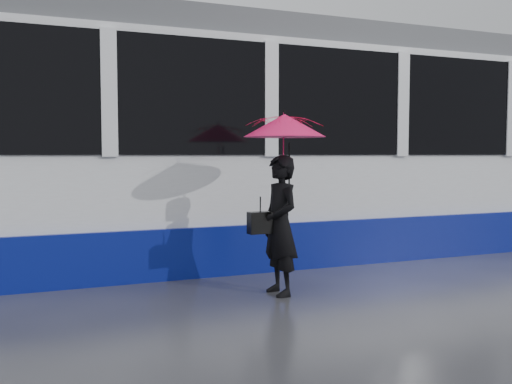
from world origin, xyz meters
name	(u,v)px	position (x,y,z in m)	size (l,w,h in m)	color
ground	(225,304)	(0.00, 0.00, 0.00)	(90.00, 90.00, 0.00)	#2B2B30
rails	(167,260)	(0.00, 2.50, 0.01)	(34.00, 1.51, 0.02)	#3F3D38
tram	(269,146)	(1.56, 2.50, 1.64)	(26.00, 2.56, 3.35)	white
woman	(280,225)	(0.68, 0.15, 0.75)	(0.55, 0.36, 1.50)	black
umbrella	(284,142)	(0.73, 0.15, 1.64)	(0.94, 0.94, 1.01)	#F21477
handbag	(260,223)	(0.46, 0.17, 0.79)	(0.27, 0.13, 0.41)	black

